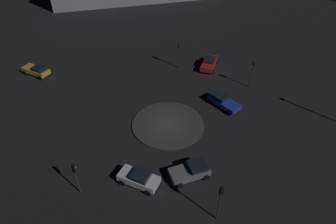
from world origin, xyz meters
name	(u,v)px	position (x,y,z in m)	size (l,w,h in m)	color
ground_plane	(168,125)	(0.00, 0.00, 0.00)	(113.60, 113.60, 0.00)	black
roundabout_island	(168,124)	(0.00, 0.00, 0.08)	(8.73, 8.73, 0.16)	#383838
car_white	(139,178)	(1.53, -9.14, 0.79)	(4.07, 2.09, 1.53)	white
car_yellow	(37,70)	(-22.68, 1.25, 0.78)	(4.24, 1.95, 1.53)	gold
car_red	(209,63)	(-0.51, 15.04, 0.79)	(2.53, 4.71, 1.51)	red
car_blue	(223,101)	(4.60, 6.66, 0.74)	(4.66, 3.32, 1.41)	#1E38A5
car_grey	(191,171)	(5.62, -5.96, 0.77)	(4.05, 4.19, 1.50)	slate
traffic_light_north	(179,50)	(-4.66, 12.72, 3.16)	(0.36, 0.39, 4.45)	#2D2D2D
traffic_light_northeast	(252,69)	(6.53, 12.53, 2.86)	(0.37, 0.40, 4.01)	#2D2D2D
traffic_light_south	(75,173)	(-2.97, -12.58, 2.75)	(0.34, 0.38, 3.86)	#2D2D2D
traffic_light_southeast	(220,197)	(9.60, -9.31, 3.17)	(0.39, 0.39, 4.47)	#2D2D2D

